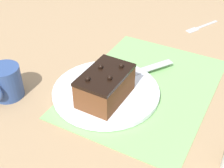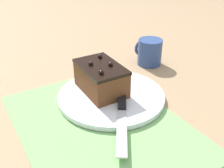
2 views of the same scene
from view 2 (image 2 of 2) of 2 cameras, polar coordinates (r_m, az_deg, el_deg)
name	(u,v)px [view 2 (image 2 of 2)]	position (r m, az deg, el deg)	size (l,w,h in m)	color
ground_plane	(100,124)	(0.60, -2.63, -8.66)	(3.00, 3.00, 0.00)	#9E7F5B
placemat_woven	(100,123)	(0.60, -2.63, -8.51)	(0.46, 0.34, 0.00)	#7AB266
cake_plate	(111,96)	(0.68, -0.14, -2.57)	(0.28, 0.28, 0.01)	white
chocolate_cake	(101,78)	(0.67, -2.43, 1.31)	(0.15, 0.10, 0.08)	brown
serving_knife	(122,110)	(0.61, 2.17, -5.63)	(0.20, 0.14, 0.01)	black
coffee_mug	(149,52)	(0.87, 8.12, 6.94)	(0.09, 0.08, 0.08)	navy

